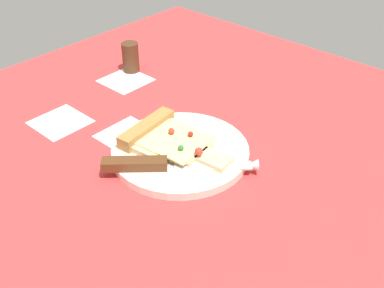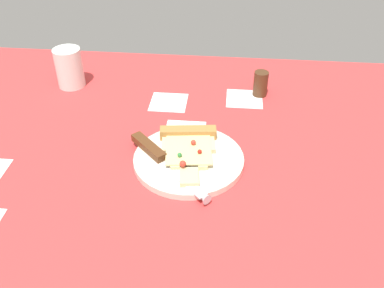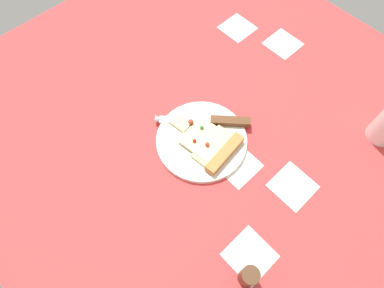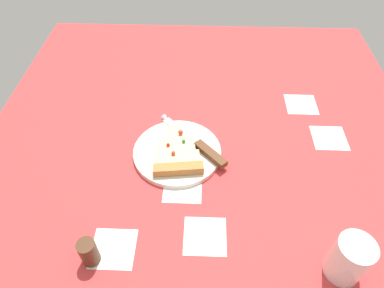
% 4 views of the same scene
% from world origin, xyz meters
% --- Properties ---
extents(ground_plane, '(1.18, 1.18, 0.03)m').
position_xyz_m(ground_plane, '(-0.00, 0.00, -0.01)').
color(ground_plane, '#D13838').
rests_on(ground_plane, ground).
extents(plate, '(0.22, 0.22, 0.01)m').
position_xyz_m(plate, '(0.07, 0.08, 0.01)').
color(plate, silver).
rests_on(plate, ground_plane).
extents(pizza_slice, '(0.12, 0.18, 0.03)m').
position_xyz_m(pizza_slice, '(0.06, 0.11, 0.02)').
color(pizza_slice, beige).
rests_on(pizza_slice, plate).
extents(knife, '(0.18, 0.19, 0.02)m').
position_xyz_m(knife, '(0.01, 0.07, 0.02)').
color(knife, silver).
rests_on(knife, plate).
extents(drinking_glass, '(0.07, 0.07, 0.10)m').
position_xyz_m(drinking_glass, '(-0.28, 0.38, 0.05)').
color(drinking_glass, silver).
rests_on(drinking_glass, ground_plane).
extents(pepper_shaker, '(0.04, 0.04, 0.06)m').
position_xyz_m(pepper_shaker, '(0.22, 0.37, 0.03)').
color(pepper_shaker, '#4C2D19').
rests_on(pepper_shaker, ground_plane).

